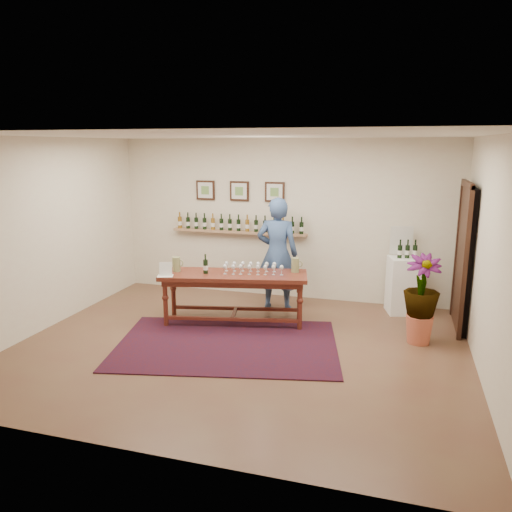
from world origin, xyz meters
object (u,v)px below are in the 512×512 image
(display_pedestal, at_px, (403,285))
(potted_plant, at_px, (421,299))
(tasting_table, at_px, (234,281))
(person, at_px, (277,254))

(display_pedestal, height_order, potted_plant, potted_plant)
(tasting_table, xyz_separation_m, display_pedestal, (2.47, 1.23, -0.21))
(tasting_table, distance_m, potted_plant, 2.71)
(potted_plant, xyz_separation_m, person, (-2.25, 0.91, 0.31))
(tasting_table, distance_m, person, 1.02)
(tasting_table, bearing_deg, potted_plant, -13.01)
(potted_plant, bearing_deg, display_pedestal, 100.68)
(display_pedestal, distance_m, potted_plant, 1.31)
(potted_plant, relative_size, person, 0.58)
(tasting_table, relative_size, potted_plant, 2.15)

